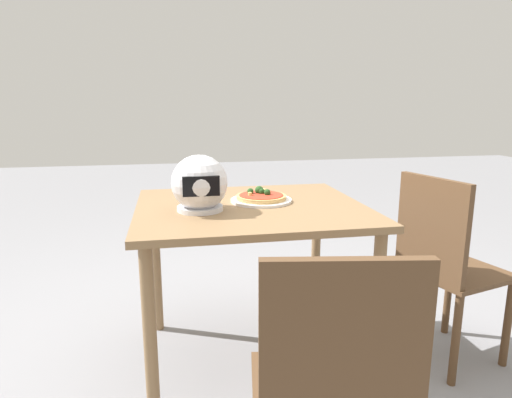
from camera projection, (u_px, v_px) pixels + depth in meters
name	position (u px, v px, depth m)	size (l,w,h in m)	color
ground_plane	(251.00, 359.00, 2.17)	(14.00, 14.00, 0.00)	gray
dining_table	(251.00, 226.00, 2.02)	(1.01, 0.89, 0.77)	olive
pizza_plate	(261.00, 200.00, 2.07)	(0.28, 0.28, 0.01)	white
pizza	(261.00, 196.00, 2.07)	(0.23, 0.23, 0.05)	tan
motorcycle_helmet	(200.00, 184.00, 1.88)	(0.24, 0.24, 0.24)	silver
chair_side	(443.00, 261.00, 2.05)	(0.49, 0.49, 0.90)	brown
chair_far	(333.00, 394.00, 1.12)	(0.46, 0.46, 0.90)	brown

